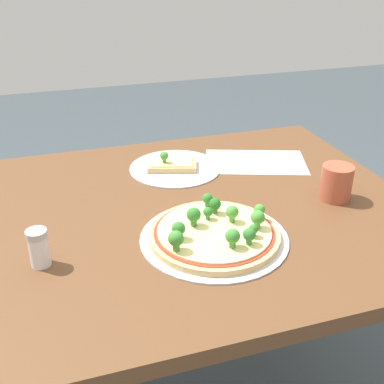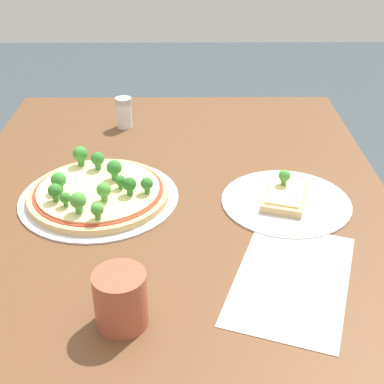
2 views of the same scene
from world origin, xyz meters
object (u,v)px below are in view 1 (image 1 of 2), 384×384
object	(u,v)px
pizza_tray_whole	(215,233)
condiment_shaker	(39,248)
dining_table	(186,242)
pizza_tray_slice	(174,166)
drinking_cup	(336,182)

from	to	relation	value
pizza_tray_whole	condiment_shaker	distance (m)	0.37
dining_table	pizza_tray_slice	xyz separation A→B (m)	(-0.03, -0.23, 0.11)
dining_table	pizza_tray_slice	distance (m)	0.26
dining_table	pizza_tray_whole	distance (m)	0.19
condiment_shaker	drinking_cup	bearing A→B (deg)	-174.56
pizza_tray_slice	drinking_cup	distance (m)	0.46
pizza_tray_whole	pizza_tray_slice	size ratio (longest dim) A/B	1.24
dining_table	pizza_tray_slice	size ratio (longest dim) A/B	4.31
drinking_cup	condiment_shaker	bearing A→B (deg)	5.44
dining_table	pizza_tray_whole	bearing A→B (deg)	97.37
drinking_cup	condiment_shaker	size ratio (longest dim) A/B	1.11
dining_table	drinking_cup	bearing A→B (deg)	170.11
pizza_tray_whole	condiment_shaker	world-z (taller)	condiment_shaker
pizza_tray_slice	condiment_shaker	distance (m)	0.53
condiment_shaker	dining_table	bearing A→B (deg)	-158.85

